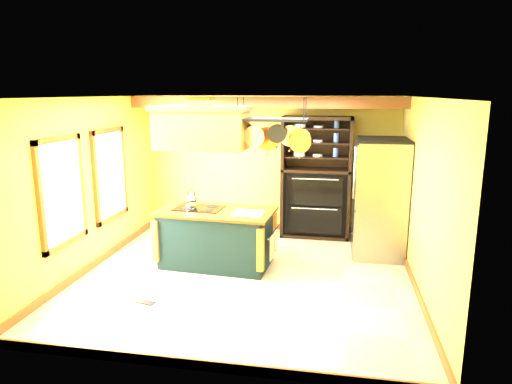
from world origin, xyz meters
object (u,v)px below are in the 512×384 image
(range_hood, at_px, (202,126))
(refrigerator, at_px, (379,200))
(pot_rack, at_px, (273,128))
(hutch, at_px, (316,191))
(kitchen_island, at_px, (216,237))

(range_hood, height_order, refrigerator, range_hood)
(pot_rack, height_order, refrigerator, pot_rack)
(range_hood, bearing_deg, hutch, 47.80)
(range_hood, bearing_deg, kitchen_island, 0.25)
(pot_rack, bearing_deg, range_hood, 180.00)
(kitchen_island, bearing_deg, hutch, 55.41)
(kitchen_island, distance_m, pot_rack, 2.00)
(pot_rack, bearing_deg, hutch, 72.74)
(kitchen_island, xyz_separation_m, range_hood, (-0.20, -0.00, 1.78))
(range_hood, distance_m, pot_rack, 1.11)
(range_hood, distance_m, refrigerator, 3.25)
(kitchen_island, bearing_deg, pot_rack, 4.06)
(refrigerator, bearing_deg, kitchen_island, -159.52)
(kitchen_island, relative_size, refrigerator, 0.97)
(range_hood, bearing_deg, refrigerator, 19.16)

